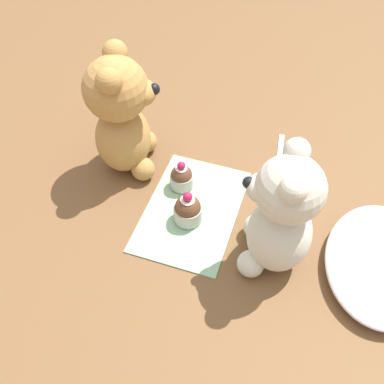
{
  "coord_description": "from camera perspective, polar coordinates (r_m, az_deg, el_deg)",
  "views": [
    {
      "loc": [
        0.52,
        0.17,
        0.69
      ],
      "look_at": [
        0.0,
        0.0,
        0.06
      ],
      "focal_mm": 42.0,
      "sensor_mm": 36.0,
      "label": 1
    }
  ],
  "objects": [
    {
      "name": "teddy_bear_tan",
      "position": [
        0.89,
        -8.92,
        9.62
      ],
      "size": [
        0.16,
        0.15,
        0.26
      ],
      "rotation": [
        0.0,
        0.0,
        3.46
      ],
      "color": "#B78447",
      "rests_on": "ground_plane"
    },
    {
      "name": "cupcake_near_cream_bear",
      "position": [
        0.84,
        -0.43,
        -2.28
      ],
      "size": [
        0.05,
        0.05,
        0.07
      ],
      "color": "#B2ADA3",
      "rests_on": "knitted_placemat"
    },
    {
      "name": "teaspoon",
      "position": [
        1.0,
        11.13,
        4.88
      ],
      "size": [
        0.12,
        0.03,
        0.01
      ],
      "primitive_type": "cube",
      "rotation": [
        0.0,
        0.0,
        0.13
      ],
      "color": "silver",
      "rests_on": "ground_plane"
    },
    {
      "name": "tulle_cloth",
      "position": [
        0.86,
        22.97,
        -8.27
      ],
      "size": [
        0.26,
        0.19,
        0.04
      ],
      "primitive_type": "ellipsoid",
      "color": "silver",
      "rests_on": "ground_plane"
    },
    {
      "name": "cupcake_near_tan_bear",
      "position": [
        0.9,
        -1.33,
        1.91
      ],
      "size": [
        0.05,
        0.05,
        0.07
      ],
      "color": "#B2ADA3",
      "rests_on": "knitted_placemat"
    },
    {
      "name": "teddy_bear_cream",
      "position": [
        0.74,
        11.24,
        -2.99
      ],
      "size": [
        0.14,
        0.13,
        0.25
      ],
      "rotation": [
        0.0,
        0.0,
        0.11
      ],
      "color": "beige",
      "rests_on": "ground_plane"
    },
    {
      "name": "ground_plane",
      "position": [
        0.88,
        0.0,
        -2.37
      ],
      "size": [
        4.0,
        4.0,
        0.0
      ],
      "primitive_type": "plane",
      "color": "brown"
    },
    {
      "name": "knitted_placemat",
      "position": [
        0.88,
        0.0,
        -2.24
      ],
      "size": [
        0.26,
        0.17,
        0.01
      ],
      "primitive_type": "cube",
      "color": "#8EBC99",
      "rests_on": "ground_plane"
    }
  ]
}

